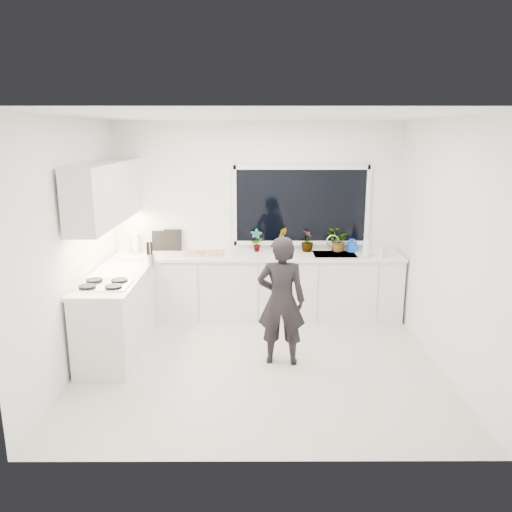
{
  "coord_description": "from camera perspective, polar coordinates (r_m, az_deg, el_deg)",
  "views": [
    {
      "loc": [
        -0.05,
        -5.2,
        2.52
      ],
      "look_at": [
        -0.03,
        0.4,
        1.15
      ],
      "focal_mm": 35.0,
      "sensor_mm": 36.0,
      "label": 1
    }
  ],
  "objects": [
    {
      "name": "upper_cabinets",
      "position": [
        6.18,
        -16.66,
        6.97
      ],
      "size": [
        0.34,
        2.1,
        0.7
      ],
      "primitive_type": "cube",
      "color": "white",
      "rests_on": "wall_left"
    },
    {
      "name": "paper_towel_roll",
      "position": [
        7.1,
        -13.58,
        1.41
      ],
      "size": [
        0.13,
        0.13,
        0.26
      ],
      "primitive_type": "cylinder",
      "rotation": [
        0.0,
        0.0,
        0.24
      ],
      "color": "silver",
      "rests_on": "countertop_back"
    },
    {
      "name": "pizza",
      "position": [
        6.83,
        -5.87,
        0.41
      ],
      "size": [
        0.49,
        0.36,
        0.01
      ],
      "primitive_type": "cube",
      "rotation": [
        0.0,
        0.0,
        -0.06
      ],
      "color": "#CF441B",
      "rests_on": "pizza_tray"
    },
    {
      "name": "window",
      "position": [
        7.02,
        5.16,
        5.75
      ],
      "size": [
        1.8,
        0.02,
        1.0
      ],
      "primitive_type": "cube",
      "color": "black",
      "rests_on": "wall_back"
    },
    {
      "name": "soap_bottles",
      "position": [
        6.84,
        13.0,
        1.04
      ],
      "size": [
        0.33,
        0.15,
        0.3
      ],
      "color": "#D8BF66",
      "rests_on": "countertop_back"
    },
    {
      "name": "floor",
      "position": [
        5.78,
        0.34,
        -12.21
      ],
      "size": [
        4.0,
        3.5,
        0.02
      ],
      "primitive_type": "cube",
      "color": "beige",
      "rests_on": "ground"
    },
    {
      "name": "sink",
      "position": [
        6.93,
        8.95,
        -0.18
      ],
      "size": [
        0.58,
        0.42,
        0.14
      ],
      "primitive_type": "cube",
      "color": "silver",
      "rests_on": "countertop_back"
    },
    {
      "name": "countertop_left",
      "position": [
        6.0,
        -15.86,
        -2.45
      ],
      "size": [
        0.62,
        1.6,
        0.04
      ],
      "primitive_type": "cube",
      "color": "silver",
      "rests_on": "base_cabinets_left"
    },
    {
      "name": "wall_left",
      "position": [
        5.67,
        -20.39,
        0.99
      ],
      "size": [
        0.02,
        3.5,
        2.7
      ],
      "primitive_type": "cube",
      "color": "white",
      "rests_on": "ground"
    },
    {
      "name": "picture_frame_large",
      "position": [
        7.16,
        -10.94,
        1.74
      ],
      "size": [
        0.22,
        0.02,
        0.28
      ],
      "primitive_type": "cube",
      "rotation": [
        0.0,
        0.0,
        0.01
      ],
      "color": "black",
      "rests_on": "countertop_back"
    },
    {
      "name": "person",
      "position": [
        5.53,
        2.9,
        -5.13
      ],
      "size": [
        0.56,
        0.4,
        1.46
      ],
      "primitive_type": "imported",
      "rotation": [
        0.0,
        0.0,
        3.05
      ],
      "color": "black",
      "rests_on": "floor"
    },
    {
      "name": "countertop_back",
      "position": [
        6.83,
        0.24,
        0.03
      ],
      "size": [
        3.94,
        0.62,
        0.04
      ],
      "primitive_type": "cube",
      "color": "silver",
      "rests_on": "base_cabinets_back"
    },
    {
      "name": "wall_right",
      "position": [
        5.71,
        20.97,
        1.01
      ],
      "size": [
        0.02,
        3.5,
        2.7
      ],
      "primitive_type": "cube",
      "color": "white",
      "rests_on": "ground"
    },
    {
      "name": "base_cabinets_back",
      "position": [
        6.96,
        0.24,
        -3.63
      ],
      "size": [
        3.92,
        0.58,
        0.88
      ],
      "primitive_type": "cube",
      "color": "white",
      "rests_on": "floor"
    },
    {
      "name": "picture_frame_small",
      "position": [
        7.13,
        -9.49,
        1.83
      ],
      "size": [
        0.25,
        0.04,
        0.3
      ],
      "primitive_type": "cube",
      "rotation": [
        0.0,
        0.0,
        -0.06
      ],
      "color": "black",
      "rests_on": "countertop_back"
    },
    {
      "name": "utensil_crock",
      "position": [
        6.32,
        -12.02,
        -0.47
      ],
      "size": [
        0.16,
        0.16,
        0.16
      ],
      "primitive_type": "cylinder",
      "rotation": [
        0.0,
        0.0,
        -0.26
      ],
      "color": "silver",
      "rests_on": "countertop_left"
    },
    {
      "name": "stovetop",
      "position": [
        5.67,
        -17.01,
        -3.08
      ],
      "size": [
        0.56,
        0.48,
        0.03
      ],
      "primitive_type": "cube",
      "color": "black",
      "rests_on": "countertop_left"
    },
    {
      "name": "ceiling",
      "position": [
        5.2,
        0.38,
        15.86
      ],
      "size": [
        4.0,
        3.5,
        0.02
      ],
      "primitive_type": "cube",
      "color": "white",
      "rests_on": "wall_back"
    },
    {
      "name": "faucet",
      "position": [
        7.09,
        8.75,
        1.46
      ],
      "size": [
        0.03,
        0.03,
        0.22
      ],
      "primitive_type": "cylinder",
      "color": "silver",
      "rests_on": "countertop_back"
    },
    {
      "name": "wall_back",
      "position": [
        7.05,
        0.22,
        4.2
      ],
      "size": [
        4.0,
        0.02,
        2.7
      ],
      "primitive_type": "cube",
      "color": "white",
      "rests_on": "ground"
    },
    {
      "name": "watering_can",
      "position": [
        7.11,
        10.89,
        1.03
      ],
      "size": [
        0.15,
        0.15,
        0.13
      ],
      "primitive_type": "cylinder",
      "rotation": [
        0.0,
        0.0,
        -0.06
      ],
      "color": "blue",
      "rests_on": "countertop_back"
    },
    {
      "name": "base_cabinets_left",
      "position": [
        6.14,
        -15.58,
        -6.57
      ],
      "size": [
        0.58,
        1.6,
        0.88
      ],
      "primitive_type": "cube",
      "color": "white",
      "rests_on": "floor"
    },
    {
      "name": "knife_block",
      "position": [
        7.14,
        -13.54,
        1.32
      ],
      "size": [
        0.15,
        0.13,
        0.22
      ],
      "primitive_type": "cube",
      "rotation": [
        0.0,
        0.0,
        0.21
      ],
      "color": "olive",
      "rests_on": "countertop_back"
    },
    {
      "name": "herb_plants",
      "position": [
        7.0,
        6.13,
        1.8
      ],
      "size": [
        1.37,
        0.28,
        0.34
      ],
      "color": "#26662D",
      "rests_on": "countertop_back"
    },
    {
      "name": "pizza_tray",
      "position": [
        6.84,
        -5.87,
        0.27
      ],
      "size": [
        0.53,
        0.41,
        0.03
      ],
      "primitive_type": "cube",
      "rotation": [
        0.0,
        0.0,
        -0.06
      ],
      "color": "#BBBCC0",
      "rests_on": "countertop_back"
    }
  ]
}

